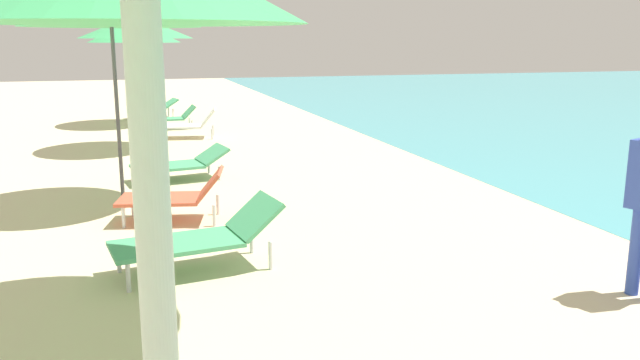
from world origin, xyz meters
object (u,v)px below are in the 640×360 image
at_px(lounger_fifth_inland, 175,195).
at_px(umbrella_sixth, 136,27).
at_px(lounger_fifth_shoreside, 181,163).
at_px(lounger_farthest_shoreside, 154,107).
at_px(umbrella_farthest, 134,31).
at_px(lounger_sixth_shoreside, 187,124).
at_px(lounger_farthest_inland, 171,117).
at_px(lounger_fourth_shoreside, 200,236).
at_px(umbrella_fifth, 110,3).

bearing_deg(lounger_fifth_inland, umbrella_sixth, -75.11).
distance_m(lounger_fifth_shoreside, lounger_farthest_shoreside, 8.34).
distance_m(lounger_fifth_shoreside, umbrella_farthest, 7.50).
bearing_deg(lounger_fifth_inland, lounger_fifth_shoreside, -83.92).
relative_size(lounger_sixth_shoreside, lounger_farthest_inland, 1.20).
distance_m(lounger_fourth_shoreside, lounger_farthest_shoreside, 12.48).
xyz_separation_m(lounger_fourth_shoreside, lounger_farthest_inland, (0.42, 10.11, -0.05)).
height_order(umbrella_farthest, lounger_farthest_shoreside, umbrella_farthest).
relative_size(umbrella_sixth, umbrella_farthest, 1.00).
distance_m(lounger_fifth_shoreside, lounger_fifth_inland, 2.35).
xyz_separation_m(lounger_fifth_shoreside, lounger_farthest_shoreside, (-0.05, 8.34, 0.03)).
height_order(lounger_farthest_shoreside, lounger_farthest_inland, lounger_farthest_inland).
height_order(umbrella_fifth, lounger_fifth_shoreside, umbrella_fifth).
bearing_deg(lounger_fourth_shoreside, umbrella_farthest, -97.34).
xyz_separation_m(lounger_fifth_shoreside, umbrella_farthest, (-0.47, 7.20, 2.06)).
bearing_deg(lounger_farthest_inland, umbrella_farthest, -61.68).
xyz_separation_m(lounger_fourth_shoreside, lounger_farthest_shoreside, (0.11, 12.48, -0.04)).
height_order(umbrella_sixth, lounger_farthest_shoreside, umbrella_sixth).
distance_m(umbrella_fifth, umbrella_sixth, 4.47).
bearing_deg(umbrella_fifth, umbrella_farthest, 87.24).
height_order(umbrella_sixth, lounger_farthest_inland, umbrella_sixth).
relative_size(lounger_fifth_shoreside, lounger_farthest_inland, 1.24).
distance_m(umbrella_sixth, lounger_farthest_inland, 3.52).
height_order(lounger_sixth_shoreside, lounger_farthest_inland, lounger_sixth_shoreside).
bearing_deg(lounger_farthest_shoreside, lounger_fifth_shoreside, 78.41).
xyz_separation_m(lounger_fifth_shoreside, umbrella_sixth, (-0.50, 3.25, 2.11)).
relative_size(umbrella_fifth, umbrella_sixth, 1.11).
relative_size(lounger_fifth_inland, lounger_farthest_inland, 1.08).
bearing_deg(umbrella_sixth, lounger_fifth_inland, -87.58).
xyz_separation_m(umbrella_sixth, lounger_farthest_inland, (0.76, 2.72, -2.09)).
bearing_deg(lounger_fifth_shoreside, lounger_fourth_shoreside, 78.42).
height_order(lounger_fifth_inland, umbrella_farthest, umbrella_farthest).
xyz_separation_m(umbrella_farthest, lounger_farthest_shoreside, (0.41, 1.14, -2.03)).
bearing_deg(lounger_fifth_shoreside, umbrella_sixth, -90.65).
relative_size(umbrella_fifth, umbrella_farthest, 1.11).
distance_m(umbrella_sixth, umbrella_farthest, 3.95).
height_order(lounger_fifth_inland, lounger_farthest_inland, lounger_fifth_inland).
bearing_deg(lounger_fifth_inland, lounger_farthest_inland, -81.16).
bearing_deg(lounger_sixth_shoreside, lounger_fourth_shoreside, 95.51).
distance_m(umbrella_fifth, umbrella_farthest, 8.42).
relative_size(lounger_fifth_shoreside, lounger_farthest_shoreside, 1.08).
distance_m(lounger_fourth_shoreside, lounger_fifth_shoreside, 4.14).
relative_size(lounger_fourth_shoreside, lounger_fifth_shoreside, 1.08).
xyz_separation_m(lounger_fifth_shoreside, lounger_farthest_inland, (0.26, 5.97, 0.02)).
bearing_deg(umbrella_sixth, lounger_fourth_shoreside, -87.38).
distance_m(umbrella_fifth, lounger_farthest_shoreside, 9.85).
bearing_deg(umbrella_farthest, lounger_fifth_inland, -88.76).
xyz_separation_m(umbrella_sixth, lounger_sixth_shoreside, (0.98, 1.13, -2.07)).
xyz_separation_m(lounger_fifth_inland, umbrella_sixth, (-0.24, 5.59, 2.06)).
distance_m(umbrella_farthest, lounger_farthest_inland, 2.50).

